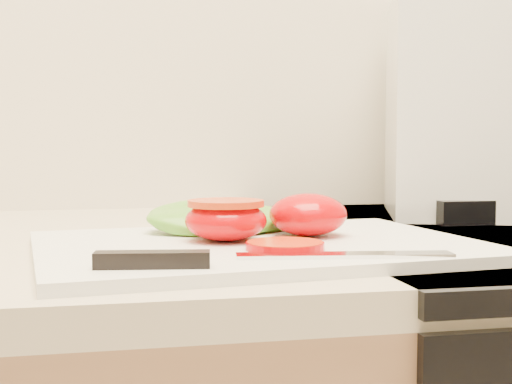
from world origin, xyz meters
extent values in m
cube|color=#BCAC92|center=(0.00, 1.68, 0.92)|extent=(3.92, 0.65, 0.03)
cube|color=silver|center=(0.10, 1.54, 0.94)|extent=(0.43, 0.33, 0.01)
ellipsoid|color=#C30100|center=(0.15, 1.57, 0.96)|extent=(0.08, 0.08, 0.04)
ellipsoid|color=#C30100|center=(0.07, 1.55, 0.96)|extent=(0.08, 0.08, 0.04)
cylinder|color=red|center=(0.07, 1.55, 0.98)|extent=(0.07, 0.07, 0.01)
cylinder|color=#D0460E|center=(0.11, 1.48, 0.94)|extent=(0.06, 0.06, 0.01)
ellipsoid|color=#5AA92C|center=(0.07, 1.62, 0.95)|extent=(0.15, 0.11, 0.03)
ellipsoid|color=#5AA92C|center=(0.12, 1.63, 0.95)|extent=(0.12, 0.12, 0.02)
cube|color=silver|center=(0.15, 1.44, 0.94)|extent=(0.17, 0.05, 0.00)
cube|color=black|center=(-0.01, 1.42, 0.95)|extent=(0.09, 0.03, 0.01)
cube|color=white|center=(0.45, 1.81, 1.08)|extent=(0.27, 0.30, 0.30)
camera|label=1|loc=(-0.04, 0.90, 1.03)|focal=50.00mm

